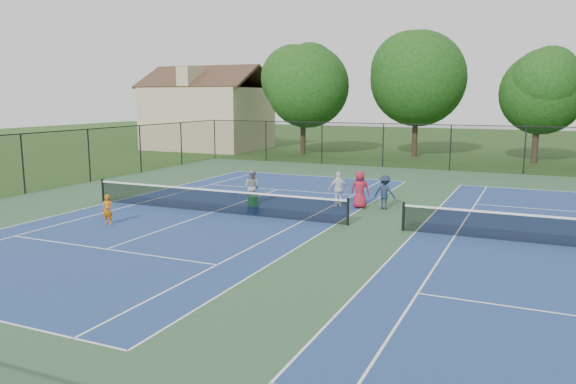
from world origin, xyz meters
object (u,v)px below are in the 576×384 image
at_px(clapboard_house, 208,115).
at_px(instructor, 252,187).
at_px(bystander_c, 360,190).
at_px(ball_hopper, 253,201).
at_px(ball_crate, 253,210).
at_px(bystander_a, 339,189).
at_px(tree_back_c, 539,87).
at_px(tree_back_a, 303,82).
at_px(child_player, 108,210).
at_px(bystander_b, 385,192).
at_px(tree_back_b, 417,74).

relative_size(clapboard_house, instructor, 6.87).
height_order(clapboard_house, bystander_c, clapboard_house).
relative_size(instructor, ball_hopper, 3.70).
bearing_deg(ball_crate, bystander_a, 47.33).
distance_m(instructor, ball_crate, 2.22).
distance_m(clapboard_house, ball_crate, 30.40).
relative_size(tree_back_c, ball_crate, 21.64).
bearing_deg(tree_back_a, bystander_c, -61.08).
height_order(child_player, bystander_b, bystander_b).
height_order(tree_back_b, ball_hopper, tree_back_b).
xyz_separation_m(bystander_c, ball_hopper, (-3.68, -2.99, -0.29)).
xyz_separation_m(tree_back_b, bystander_c, (2.36, -22.57, -5.77)).
xyz_separation_m(clapboard_house, bystander_a, (20.39, -21.61, -2.31)).
xyz_separation_m(tree_back_a, tree_back_c, (18.00, 1.00, -0.56)).
height_order(clapboard_house, instructor, clapboard_house).
bearing_deg(clapboard_house, tree_back_c, 0.00).
height_order(ball_crate, ball_hopper, ball_hopper).
bearing_deg(tree_back_b, child_player, -100.39).
xyz_separation_m(tree_back_b, bystander_b, (3.40, -22.37, -5.85)).
bearing_deg(bystander_a, ball_hopper, 11.05).
height_order(tree_back_c, bystander_a, tree_back_c).
xyz_separation_m(child_player, ball_hopper, (4.11, 4.04, -0.05)).
distance_m(tree_back_a, bystander_c, 24.07).
height_order(tree_back_b, bystander_c, tree_back_b).
height_order(child_player, ball_crate, child_player).
bearing_deg(bystander_a, tree_back_a, -99.51).
xyz_separation_m(instructor, ball_hopper, (1.04, -1.86, -0.26)).
xyz_separation_m(bystander_a, bystander_b, (2.01, 0.24, -0.04)).
distance_m(bystander_b, ball_crate, 5.73).
height_order(bystander_b, ball_hopper, bystander_b).
distance_m(child_player, ball_hopper, 5.77).
bearing_deg(bystander_a, bystander_c, 146.31).
bearing_deg(tree_back_a, instructor, -72.97).
xyz_separation_m(clapboard_house, child_player, (13.57, -28.60, -2.52)).
height_order(clapboard_house, ball_crate, clapboard_house).
bearing_deg(tree_back_a, clapboard_house, 174.29).
height_order(tree_back_b, instructor, tree_back_b).
height_order(child_player, bystander_c, bystander_c).
xyz_separation_m(tree_back_a, clapboard_house, (-10.00, 1.00, -2.95)).
distance_m(tree_back_c, ball_hopper, 27.09).
bearing_deg(clapboard_house, ball_hopper, -54.24).
relative_size(tree_back_c, instructor, 5.34).
xyz_separation_m(clapboard_house, bystander_b, (22.40, -21.37, -2.35)).
height_order(tree_back_b, bystander_b, tree_back_b).
bearing_deg(ball_hopper, tree_back_b, 87.05).
bearing_deg(clapboard_house, bystander_b, -43.64).
bearing_deg(bystander_c, tree_back_a, -73.96).
bearing_deg(child_player, tree_back_c, 49.44).
relative_size(tree_back_a, tree_back_b, 0.91).
distance_m(clapboard_house, ball_hopper, 30.37).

